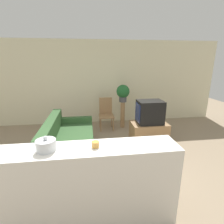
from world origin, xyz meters
TOP-DOWN VIEW (x-y plane):
  - ground_plane at (0.00, 0.00)m, footprint 14.00×14.00m
  - wall_back at (0.00, 3.43)m, footprint 9.00×0.06m
  - couch at (-0.39, 1.21)m, footprint 1.00×1.95m
  - tv_stand at (1.62, 1.70)m, footprint 0.92×0.60m
  - television at (1.62, 1.70)m, footprint 0.65×0.49m
  - wooden_chair at (0.60, 2.76)m, footprint 0.44×0.44m
  - plant_stand at (1.13, 2.78)m, footprint 0.13×0.13m
  - potted_plant at (1.13, 2.78)m, footprint 0.40×0.40m
  - foreground_counter at (0.00, -0.55)m, footprint 2.29×0.44m
  - decorative_bowl at (-0.41, -0.55)m, footprint 0.22×0.22m
  - candle_jar at (0.14, -0.55)m, footprint 0.09×0.09m

SIDE VIEW (x-z plane):
  - ground_plane at x=0.00m, z-range 0.00..0.00m
  - tv_stand at x=1.62m, z-range 0.00..0.50m
  - couch at x=-0.39m, z-range -0.13..0.71m
  - plant_stand at x=1.13m, z-range 0.00..0.83m
  - wooden_chair at x=0.60m, z-range 0.04..1.00m
  - foreground_counter at x=0.00m, z-range 0.00..1.08m
  - television at x=1.62m, z-range 0.50..1.09m
  - candle_jar at x=0.14m, z-range 1.08..1.15m
  - potted_plant at x=1.13m, z-range 0.87..1.40m
  - decorative_bowl at x=-0.41m, z-range 1.06..1.23m
  - wall_back at x=0.00m, z-range 0.00..2.70m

